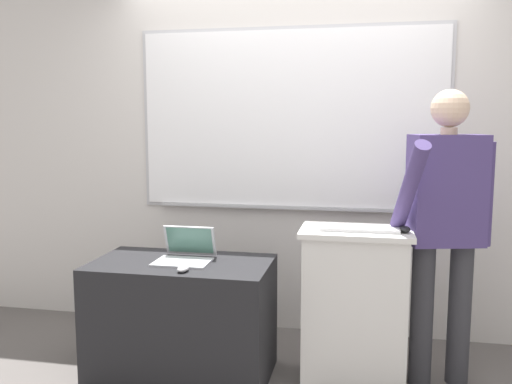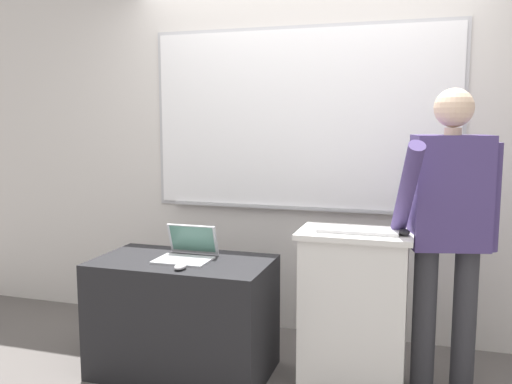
# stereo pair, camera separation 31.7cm
# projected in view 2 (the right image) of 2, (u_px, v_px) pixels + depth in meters

# --- Properties ---
(back_wall) EXTENTS (6.40, 0.17, 2.83)m
(back_wall) POSITION_uv_depth(u_px,v_px,m) (307.00, 137.00, 3.87)
(back_wall) COLOR silver
(back_wall) RESTS_ON ground_plane
(lectern_podium) EXTENTS (0.63, 0.41, 0.92)m
(lectern_podium) POSITION_uv_depth(u_px,v_px,m) (354.00, 310.00, 3.08)
(lectern_podium) COLOR silver
(lectern_podium) RESTS_ON ground_plane
(side_desk) EXTENTS (1.06, 0.61, 0.71)m
(side_desk) POSITION_uv_depth(u_px,v_px,m) (183.00, 316.00, 3.30)
(side_desk) COLOR black
(side_desk) RESTS_ON ground_plane
(person_presenter) EXTENTS (0.58, 0.61, 1.71)m
(person_presenter) POSITION_uv_depth(u_px,v_px,m) (449.00, 221.00, 2.96)
(person_presenter) COLOR #333338
(person_presenter) RESTS_ON ground_plane
(laptop) EXTENTS (0.32, 0.30, 0.20)m
(laptop) POSITION_uv_depth(u_px,v_px,m) (188.00, 249.00, 3.29)
(laptop) COLOR #B7BABF
(laptop) RESTS_ON side_desk
(wireless_keyboard) EXTENTS (0.44, 0.12, 0.02)m
(wireless_keyboard) POSITION_uv_depth(u_px,v_px,m) (358.00, 231.00, 2.97)
(wireless_keyboard) COLOR silver
(wireless_keyboard) RESTS_ON lectern_podium
(computer_mouse_by_laptop) EXTENTS (0.06, 0.10, 0.03)m
(computer_mouse_by_laptop) POSITION_uv_depth(u_px,v_px,m) (180.00, 267.00, 3.03)
(computer_mouse_by_laptop) COLOR #BCBCC1
(computer_mouse_by_laptop) RESTS_ON side_desk
(computer_mouse_by_keyboard) EXTENTS (0.06, 0.10, 0.03)m
(computer_mouse_by_keyboard) POSITION_uv_depth(u_px,v_px,m) (404.00, 232.00, 2.91)
(computer_mouse_by_keyboard) COLOR black
(computer_mouse_by_keyboard) RESTS_ON lectern_podium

